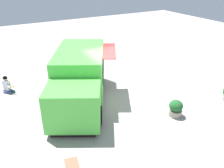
{
  "coord_description": "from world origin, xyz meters",
  "views": [
    {
      "loc": [
        5.2,
        8.56,
        5.73
      ],
      "look_at": [
        0.71,
        0.63,
        1.25
      ],
      "focal_mm": 37.88,
      "sensor_mm": 36.0,
      "label": 1
    }
  ],
  "objects": [
    {
      "name": "food_truck",
      "position": [
        1.65,
        -0.75,
        1.11
      ],
      "size": [
        4.62,
        5.79,
        2.33
      ],
      "color": "#56D54A",
      "rests_on": "ground_plane"
    },
    {
      "name": "planter_flowering_near",
      "position": [
        -1.39,
        2.44,
        0.37
      ],
      "size": [
        0.58,
        0.58,
        0.74
      ],
      "color": "#9C9585",
      "rests_on": "ground_plane"
    },
    {
      "name": "person_customer",
      "position": [
        4.56,
        -3.42,
        0.35
      ],
      "size": [
        0.65,
        0.75,
        0.89
      ],
      "color": "navy",
      "rests_on": "ground_plane"
    },
    {
      "name": "ground_plane",
      "position": [
        0.0,
        0.0,
        0.0
      ],
      "size": [
        40.0,
        40.0,
        0.0
      ],
      "primitive_type": "plane",
      "color": "#AAA29A"
    }
  ]
}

